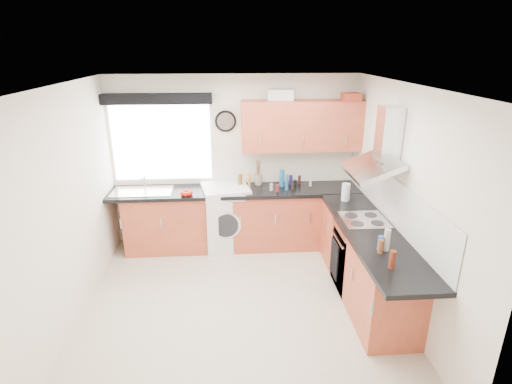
{
  "coord_description": "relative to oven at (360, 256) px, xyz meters",
  "views": [
    {
      "loc": [
        -0.09,
        -3.93,
        2.86
      ],
      "look_at": [
        0.25,
        0.85,
        1.1
      ],
      "focal_mm": 28.0,
      "sensor_mm": 36.0,
      "label": 1
    }
  ],
  "objects": [
    {
      "name": "ground_plane",
      "position": [
        -1.5,
        -0.3,
        -0.42
      ],
      "size": [
        3.6,
        3.6,
        0.0
      ],
      "primitive_type": "plane",
      "color": "beige"
    },
    {
      "name": "ceiling",
      "position": [
        -1.5,
        -0.3,
        2.08
      ],
      "size": [
        3.6,
        3.6,
        0.02
      ],
      "primitive_type": "cube",
      "color": "white",
      "rests_on": "wall_back"
    },
    {
      "name": "wall_back",
      "position": [
        -1.5,
        1.5,
        0.82
      ],
      "size": [
        3.6,
        0.02,
        2.5
      ],
      "primitive_type": "cube",
      "color": "silver",
      "rests_on": "ground_plane"
    },
    {
      "name": "wall_front",
      "position": [
        -1.5,
        -2.1,
        0.82
      ],
      "size": [
        3.6,
        0.02,
        2.5
      ],
      "primitive_type": "cube",
      "color": "silver",
      "rests_on": "ground_plane"
    },
    {
      "name": "wall_left",
      "position": [
        -3.3,
        -0.3,
        0.82
      ],
      "size": [
        0.02,
        3.6,
        2.5
      ],
      "primitive_type": "cube",
      "color": "silver",
      "rests_on": "ground_plane"
    },
    {
      "name": "wall_right",
      "position": [
        0.3,
        -0.3,
        0.82
      ],
      "size": [
        0.02,
        3.6,
        2.5
      ],
      "primitive_type": "cube",
      "color": "silver",
      "rests_on": "ground_plane"
    },
    {
      "name": "window",
      "position": [
        -2.55,
        1.49,
        1.12
      ],
      "size": [
        1.4,
        0.02,
        1.1
      ],
      "primitive_type": "cube",
      "color": "silver",
      "rests_on": "wall_back"
    },
    {
      "name": "window_blind",
      "position": [
        -2.55,
        1.4,
        1.76
      ],
      "size": [
        1.5,
        0.18,
        0.14
      ],
      "primitive_type": "cube",
      "color": "black",
      "rests_on": "wall_back"
    },
    {
      "name": "splashback",
      "position": [
        0.29,
        0.0,
        0.75
      ],
      "size": [
        0.01,
        3.0,
        0.54
      ],
      "primitive_type": "cube",
      "color": "white",
      "rests_on": "wall_right"
    },
    {
      "name": "base_cab_back",
      "position": [
        -1.6,
        1.21,
        0.01
      ],
      "size": [
        3.0,
        0.58,
        0.86
      ],
      "primitive_type": "cube",
      "color": "#9E4028",
      "rests_on": "ground_plane"
    },
    {
      "name": "base_cab_corner",
      "position": [
        0.0,
        1.2,
        0.01
      ],
      "size": [
        0.6,
        0.6,
        0.86
      ],
      "primitive_type": "cube",
      "color": "#9E4028",
      "rests_on": "ground_plane"
    },
    {
      "name": "base_cab_right",
      "position": [
        0.01,
        -0.15,
        0.01
      ],
      "size": [
        0.58,
        2.1,
        0.86
      ],
      "primitive_type": "cube",
      "color": "#9E4028",
      "rests_on": "ground_plane"
    },
    {
      "name": "worktop_back",
      "position": [
        -1.5,
        1.2,
        0.46
      ],
      "size": [
        3.6,
        0.62,
        0.05
      ],
      "primitive_type": "cube",
      "color": "black",
      "rests_on": "base_cab_back"
    },
    {
      "name": "worktop_right",
      "position": [
        0.0,
        -0.3,
        0.46
      ],
      "size": [
        0.62,
        2.42,
        0.05
      ],
      "primitive_type": "cube",
      "color": "black",
      "rests_on": "base_cab_right"
    },
    {
      "name": "sink",
      "position": [
        -2.83,
        1.2,
        0.52
      ],
      "size": [
        0.84,
        0.46,
        0.1
      ],
      "primitive_type": null,
      "color": "silver",
      "rests_on": "worktop_back"
    },
    {
      "name": "oven",
      "position": [
        0.0,
        0.0,
        0.0
      ],
      "size": [
        0.56,
        0.58,
        0.85
      ],
      "primitive_type": "cube",
      "color": "black",
      "rests_on": "ground_plane"
    },
    {
      "name": "hob_plate",
      "position": [
        0.0,
        0.0,
        0.49
      ],
      "size": [
        0.52,
        0.52,
        0.01
      ],
      "primitive_type": "cube",
      "color": "silver",
      "rests_on": "worktop_right"
    },
    {
      "name": "extractor_hood",
      "position": [
        0.1,
        -0.0,
        1.34
      ],
      "size": [
        0.52,
        0.78,
        0.66
      ],
      "primitive_type": null,
      "color": "silver",
      "rests_on": "wall_right"
    },
    {
      "name": "upper_cabinets",
      "position": [
        -0.55,
        1.32,
        1.38
      ],
      "size": [
        1.7,
        0.35,
        0.7
      ],
      "primitive_type": "cube",
      "color": "#9E4028",
      "rests_on": "wall_back"
    },
    {
      "name": "washing_machine",
      "position": [
        -1.65,
        1.22,
        0.05
      ],
      "size": [
        0.75,
        0.73,
        0.95
      ],
      "primitive_type": "cube",
      "rotation": [
        0.0,
        0.0,
        0.18
      ],
      "color": "silver",
      "rests_on": "ground_plane"
    },
    {
      "name": "wall_clock",
      "position": [
        -1.62,
        1.46,
        1.42
      ],
      "size": [
        0.31,
        0.04,
        0.31
      ],
      "primitive_type": "cylinder",
      "rotation": [
        1.57,
        0.0,
        0.0
      ],
      "color": "black",
      "rests_on": "wall_back"
    },
    {
      "name": "casserole",
      "position": [
        -0.84,
        1.42,
        1.8
      ],
      "size": [
        0.39,
        0.31,
        0.15
      ],
      "primitive_type": "cube",
      "rotation": [
        0.0,
        0.0,
        -0.16
      ],
      "color": "silver",
      "rests_on": "upper_cabinets"
    },
    {
      "name": "storage_box",
      "position": [
        0.1,
        1.22,
        1.78
      ],
      "size": [
        0.25,
        0.21,
        0.11
      ],
      "primitive_type": "cube",
      "rotation": [
        0.0,
        0.0,
        0.05
      ],
      "color": "#9F311F",
      "rests_on": "upper_cabinets"
    },
    {
      "name": "utensil_pot",
      "position": [
        -1.16,
        1.4,
        0.56
      ],
      "size": [
        0.12,
        0.12,
        0.15
      ],
      "primitive_type": "cylinder",
      "rotation": [
        0.0,
        0.0,
        -0.1
      ],
      "color": "gray",
      "rests_on": "worktop_back"
    },
    {
      "name": "kitchen_roll",
      "position": [
        -0.04,
        0.66,
        0.6
      ],
      "size": [
        0.14,
        0.14,
        0.24
      ],
      "primitive_type": "cylinder",
      "rotation": [
        0.0,
        0.0,
        -0.32
      ],
      "color": "silver",
      "rests_on": "worktop_right"
    },
    {
      "name": "tomato_cluster",
      "position": [
        -2.18,
        1.0,
        0.52
      ],
      "size": [
        0.16,
        0.16,
        0.07
      ],
      "primitive_type": null,
      "rotation": [
        0.0,
        0.0,
        -0.08
      ],
      "color": "red",
      "rests_on": "worktop_back"
    },
    {
      "name": "jar_0",
      "position": [
        -0.77,
        1.12,
        0.6
      ],
      "size": [
        0.04,
        0.04,
        0.23
      ],
      "primitive_type": "cylinder",
      "color": "#195578",
      "rests_on": "worktop_back"
    },
    {
      "name": "jar_1",
      "position": [
        -0.99,
        1.11,
        0.54
      ],
      "size": [
        0.05,
        0.05,
        0.1
      ],
      "primitive_type": "cylinder",
      "color": "gray",
      "rests_on": "worktop_back"
    },
    {
      "name": "jar_2",
      "position": [
        -0.4,
        1.26,
        0.56
      ],
      "size": [
        0.04,
        0.04,
        0.16
      ],
      "primitive_type": "cylinder",
      "color": "#ACA493",
      "rests_on": "worktop_back"
    },
    {
      "name": "jar_3",
      "position": [
        -1.3,
        1.2,
        0.6
      ],
      "size": [
        0.04,
        0.04,
        0.24
      ],
      "primitive_type": "cylinder",
      "color": "olive",
      "rests_on": "worktop_back"
    },
    {
      "name": "jar_4",
      "position": [
        -0.91,
        1.05,
        0.54
      ],
      "size": [
        0.05,
        0.05,
        0.11
      ],
      "primitive_type": "cylinder",
      "color": "maroon",
      "rests_on": "worktop_back"
    },
    {
      "name": "jar_5",
      "position": [
        -1.43,
        1.31,
        0.58
      ],
      "size": [
        0.07,
        0.07,
        0.19
      ],
      "primitive_type": "cylinder",
      "color": "brown",
      "rests_on": "worktop_back"
    },
    {
      "name": "jar_6",
      "position": [
        -0.62,
        1.25,
        0.54
      ],
      "size": [
        0.05,
        0.05,
        0.1
      ],
      "primitive_type": "cylinder",
      "color": "black",
      "rests_on": "worktop_back"
    },
    {
      "name": "jar_7",
      "position": [
        -0.68,
        1.14,
        0.53
      ],
      "size": [
        0.04,
        0.04,
        0.09
      ],
      "primitive_type": "cylinder",
      "color": "black",
      "rests_on": "worktop_back"
    },
    {
      "name": "jar_8",
      "position": [
        -0.82,
        1.28,
        0.61
      ],
      "size": [
        0.07,
        0.07,
        0.25
      ],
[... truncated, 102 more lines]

